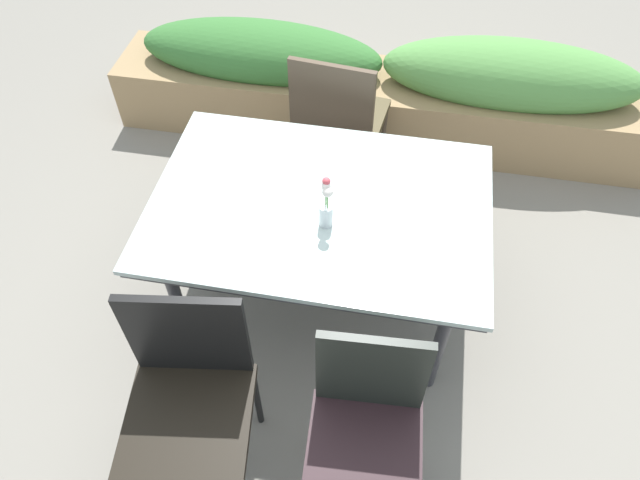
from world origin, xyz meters
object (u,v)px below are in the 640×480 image
Objects in this scene: dining_table at (320,213)px; chair_far_side at (338,117)px; chair_near_left at (189,392)px; flower_vase at (326,205)px; chair_near_right at (366,425)px; planter_box at (383,88)px.

dining_table is 1.53× the size of chair_far_side.
chair_far_side is 1.00× the size of chair_near_left.
dining_table is at bearing 112.28° from flower_vase.
chair_near_right is at bearing -70.74° from chair_far_side.
chair_near_right is at bearing -69.34° from dining_table.
chair_far_side is 1.73m from chair_near_right.
chair_far_side is 0.64m from planter_box.
chair_near_right reaches higher than dining_table.
chair_far_side reaches higher than planter_box.
dining_table is 0.91m from chair_near_right.
flower_vase is at bearing -125.79° from chair_near_left.
dining_table is 0.21m from flower_vase.
chair_far_side reaches higher than dining_table.
chair_far_side is at bearing 96.02° from flower_vase.
flower_vase reaches higher than chair_far_side.
planter_box is at bearing 86.22° from flower_vase.
flower_vase is (0.05, -0.11, 0.18)m from dining_table.
dining_table is at bearing -119.97° from chair_near_left.
chair_far_side is at bearing -80.90° from chair_near_right.
chair_near_left reaches higher than chair_near_right.
chair_near_left is 3.83× the size of flower_vase.
flower_vase reaches higher than chair_near_left.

